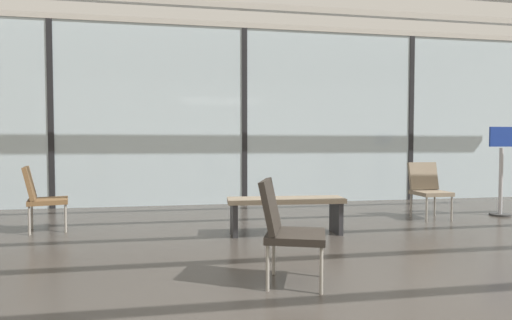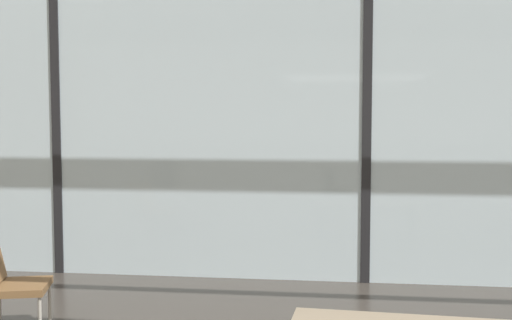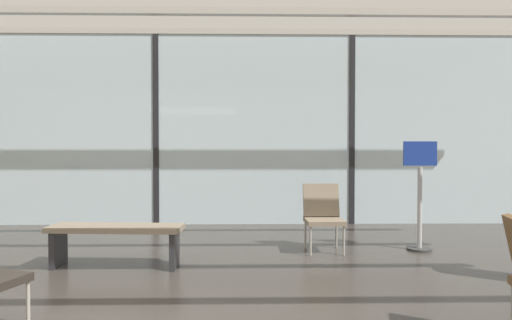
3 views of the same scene
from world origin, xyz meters
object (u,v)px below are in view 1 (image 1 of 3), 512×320
lounge_chair_0 (41,194)px  lounge_chair_5 (285,225)px  parked_airplane (266,113)px  waiting_bench (286,206)px  info_sign (501,174)px  lounge_chair_2 (428,187)px

lounge_chair_0 → lounge_chair_5: 3.72m
lounge_chair_0 → parked_airplane: bearing=-48.6°
parked_airplane → lounge_chair_0: parked_airplane is taller
waiting_bench → info_sign: 3.85m
lounge_chair_5 → parked_airplane: bearing=8.6°
lounge_chair_2 → waiting_bench: size_ratio=0.57×
parked_airplane → info_sign: bearing=-68.3°
lounge_chair_5 → lounge_chair_2: bearing=-30.0°
lounge_chair_2 → info_sign: 1.30m
lounge_chair_2 → lounge_chair_5: 3.90m
info_sign → lounge_chair_5: bearing=-148.9°
parked_airplane → lounge_chair_5: bearing=-100.3°
waiting_bench → info_sign: size_ratio=1.06×
lounge_chair_2 → waiting_bench: (-2.48, -0.75, -0.13)m
lounge_chair_2 → waiting_bench: lounge_chair_2 is taller
waiting_bench → parked_airplane: bearing=-95.6°
lounge_chair_5 → waiting_bench: (0.46, 1.81, -0.13)m
lounge_chair_2 → waiting_bench: bearing=-163.9°
lounge_chair_2 → lounge_chair_5: size_ratio=1.00×
lounge_chair_0 → info_sign: size_ratio=0.60×
parked_airplane → lounge_chair_2: (1.30, -6.47, -1.61)m
parked_airplane → lounge_chair_0: (-4.36, -6.50, -1.61)m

